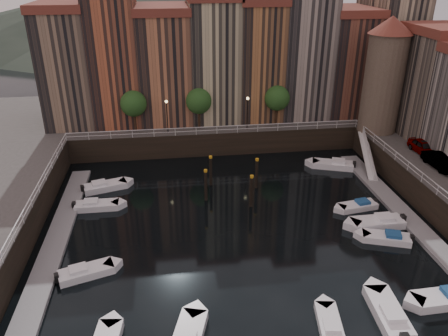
{
  "coord_description": "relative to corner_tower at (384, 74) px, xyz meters",
  "views": [
    {
      "loc": [
        -5.89,
        -34.35,
        22.21
      ],
      "look_at": [
        -0.73,
        4.0,
        3.96
      ],
      "focal_mm": 35.0,
      "sensor_mm": 36.0,
      "label": 1
    }
  ],
  "objects": [
    {
      "name": "ground",
      "position": [
        -20.0,
        -14.5,
        -10.19
      ],
      "size": [
        200.0,
        200.0,
        0.0
      ],
      "primitive_type": "plane",
      "color": "black",
      "rests_on": "ground"
    },
    {
      "name": "quay_far",
      "position": [
        -20.0,
        11.5,
        -8.69
      ],
      "size": [
        80.0,
        20.0,
        3.0
      ],
      "primitive_type": "cube",
      "color": "black",
      "rests_on": "ground"
    },
    {
      "name": "dock_left",
      "position": [
        -36.2,
        -15.5,
        -10.02
      ],
      "size": [
        2.0,
        28.0,
        0.35
      ],
      "primitive_type": "cube",
      "color": "gray",
      "rests_on": "ground"
    },
    {
      "name": "dock_right",
      "position": [
        -3.8,
        -15.5,
        -10.02
      ],
      "size": [
        2.0,
        28.0,
        0.35
      ],
      "primitive_type": "cube",
      "color": "gray",
      "rests_on": "ground"
    },
    {
      "name": "mountains",
      "position": [
        -18.28,
        95.5,
        -2.28
      ],
      "size": [
        145.0,
        100.0,
        18.0
      ],
      "color": "#2D382D",
      "rests_on": "ground"
    },
    {
      "name": "far_terrace",
      "position": [
        -16.69,
        9.0,
        0.76
      ],
      "size": [
        48.7,
        10.3,
        17.5
      ],
      "color": "#826953",
      "rests_on": "quay_far"
    },
    {
      "name": "corner_tower",
      "position": [
        0.0,
        0.0,
        0.0
      ],
      "size": [
        5.2,
        5.2,
        13.8
      ],
      "color": "#6B5B4C",
      "rests_on": "quay_right"
    },
    {
      "name": "promenade_trees",
      "position": [
        -21.33,
        3.7,
        -3.61
      ],
      "size": [
        21.2,
        3.2,
        5.2
      ],
      "color": "black",
      "rests_on": "quay_far"
    },
    {
      "name": "street_lamps",
      "position": [
        -21.0,
        2.7,
        -4.3
      ],
      "size": [
        10.36,
        0.36,
        4.18
      ],
      "color": "black",
      "rests_on": "quay_far"
    },
    {
      "name": "railings",
      "position": [
        -20.0,
        -9.62,
        -6.41
      ],
      "size": [
        36.08,
        34.04,
        0.52
      ],
      "color": "white",
      "rests_on": "ground"
    },
    {
      "name": "gangway",
      "position": [
        -2.9,
        -4.5,
        -8.28
      ],
      "size": [
        2.78,
        8.32,
        3.73
      ],
      "color": "white",
      "rests_on": "ground"
    },
    {
      "name": "mooring_pilings",
      "position": [
        -19.76,
        -8.77,
        -8.54
      ],
      "size": [
        6.03,
        5.55,
        3.78
      ],
      "color": "black",
      "rests_on": "ground"
    },
    {
      "name": "boat_left_1",
      "position": [
        -33.03,
        -20.35,
        -9.85
      ],
      "size": [
        4.53,
        2.8,
        1.02
      ],
      "rotation": [
        0.0,
        0.0,
        0.31
      ],
      "color": "white",
      "rests_on": "ground"
    },
    {
      "name": "boat_left_3",
      "position": [
        -33.5,
        -9.88,
        -9.85
      ],
      "size": [
        4.5,
        1.66,
        1.03
      ],
      "rotation": [
        0.0,
        0.0,
        -0.01
      ],
      "color": "white",
      "rests_on": "ground"
    },
    {
      "name": "boat_left_4",
      "position": [
        -33.16,
        -5.84,
        -9.82
      ],
      "size": [
        4.89,
        2.95,
        1.1
      ],
      "rotation": [
        0.0,
        0.0,
        0.29
      ],
      "color": "white",
      "rests_on": "ground"
    },
    {
      "name": "boat_right_0",
      "position": [
        -6.84,
        -26.89,
        -9.81
      ],
      "size": [
        5.0,
        1.95,
        1.14
      ],
      "rotation": [
        0.0,
        0.0,
        3.17
      ],
      "color": "white",
      "rests_on": "ground"
    },
    {
      "name": "boat_right_1",
      "position": [
        -7.4,
        -19.06,
        -9.86
      ],
      "size": [
        4.39,
        2.8,
        0.99
      ],
      "rotation": [
        0.0,
        0.0,
        2.81
      ],
      "color": "white",
      "rests_on": "ground"
    },
    {
      "name": "boat_right_2",
      "position": [
        -7.11,
        -16.67,
        -9.8
      ],
      "size": [
        5.12,
        1.91,
        1.17
      ],
      "rotation": [
        0.0,
        0.0,
        3.15
      ],
      "color": "white",
      "rests_on": "ground"
    },
    {
      "name": "boat_right_3",
      "position": [
        -7.62,
        -13.37,
        -9.88
      ],
      "size": [
        4.19,
        2.06,
        0.94
      ],
      "rotation": [
        0.0,
        0.0,
        3.29
      ],
      "color": "white",
      "rests_on": "ground"
    },
    {
      "name": "boat_right_4",
      "position": [
        -6.62,
        -3.8,
        -9.8
      ],
      "size": [
        5.14,
        3.32,
        1.16
      ],
      "rotation": [
        0.0,
        0.0,
        2.8
      ],
      "color": "white",
      "rests_on": "ground"
    },
    {
      "name": "boat_near_2",
      "position": [
        -15.99,
        -28.18,
        -9.88
      ],
      "size": [
        2.09,
        4.18,
        0.94
      ],
      "rotation": [
        0.0,
        0.0,
        1.41
      ],
      "color": "white",
      "rests_on": "ground"
    },
    {
      "name": "boat_near_3",
      "position": [
        -11.66,
        -27.76,
        -9.79
      ],
      "size": [
        2.25,
        5.24,
        1.19
      ],
      "rotation": [
        0.0,
        0.0,
        1.49
      ],
      "color": "white",
      "rests_on": "ground"
    },
    {
      "name": "car_a",
      "position": [
        1.83,
        -7.84,
        -6.44
      ],
      "size": [
        1.93,
        4.47,
        1.5
      ],
      "primitive_type": "imported",
      "rotation": [
        0.0,
        0.0,
        0.03
      ],
      "color": "gray",
      "rests_on": "quay_right"
    },
    {
      "name": "car_b",
      "position": [
        1.4,
        -11.52,
        -6.47
      ],
      "size": [
        1.73,
        4.46,
        1.45
      ],
      "primitive_type": "imported",
      "rotation": [
        0.0,
        0.0,
        0.05
      ],
      "color": "gray",
      "rests_on": "quay_right"
    }
  ]
}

